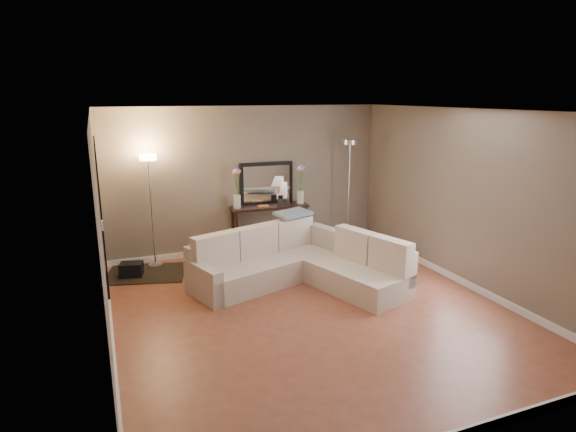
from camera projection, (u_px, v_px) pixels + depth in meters
name	position (u px, v px, depth m)	size (l,w,h in m)	color
floor	(310.00, 310.00, 6.42)	(5.00, 5.50, 0.01)	brown
ceiling	(313.00, 110.00, 5.78)	(5.00, 5.50, 0.01)	white
wall_back	(247.00, 180.00, 8.59)	(5.00, 0.02, 2.60)	#796D5D
wall_front	(463.00, 298.00, 3.62)	(5.00, 0.02, 2.60)	#796D5D
wall_left	(100.00, 236.00, 5.20)	(0.02, 5.50, 2.60)	#796D5D
wall_right	(468.00, 200.00, 7.00)	(0.02, 5.50, 2.60)	#796D5D
baseboard_back	(249.00, 247.00, 8.87)	(5.00, 0.03, 0.10)	white
baseboard_left	(113.00, 340.00, 5.52)	(0.03, 5.50, 0.10)	white
baseboard_right	(459.00, 280.00, 7.30)	(0.03, 5.50, 0.10)	white
doorway	(102.00, 217.00, 6.79)	(0.02, 1.20, 2.20)	black
switch_plate	(102.00, 225.00, 6.00)	(0.02, 0.08, 0.12)	white
sectional_sofa	(298.00, 263.00, 7.26)	(2.96, 2.42, 0.84)	beige
throw_blanket	(293.00, 213.00, 7.81)	(0.60, 0.35, 0.05)	gray
console_table	(265.00, 226.00, 8.66)	(1.41, 0.45, 0.86)	black
leaning_mirror	(266.00, 183.00, 8.67)	(0.98, 0.10, 0.77)	black
table_decor	(270.00, 205.00, 8.56)	(0.59, 0.14, 0.14)	orange
flower_vase_left	(237.00, 192.00, 8.35)	(0.16, 0.14, 0.73)	silver
flower_vase_right	(300.00, 188.00, 8.71)	(0.16, 0.14, 0.73)	silver
floor_lamp_lit	(150.00, 189.00, 7.72)	(0.32, 0.32, 1.86)	silver
floor_lamp_unlit	(349.00, 172.00, 8.80)	(0.33, 0.33, 2.00)	silver
charcoal_rug	(146.00, 273.00, 7.69)	(1.21, 0.91, 0.02)	black
black_bag	(131.00, 270.00, 7.54)	(0.34, 0.24, 0.22)	black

